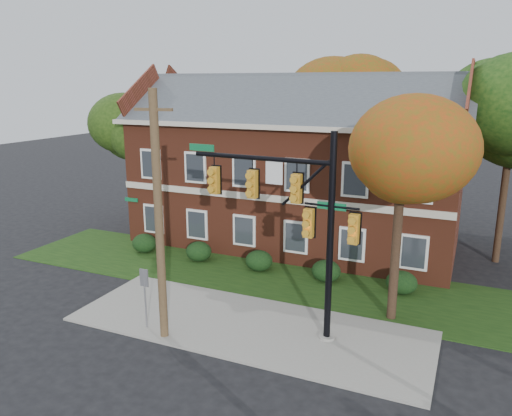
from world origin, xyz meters
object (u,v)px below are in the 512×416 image
at_px(hedge_center, 259,261).
at_px(utility_pole, 159,219).
at_px(traffic_signal, 294,211).
at_px(hedge_left, 199,251).
at_px(tree_far_rear, 353,89).
at_px(hedge_right, 326,271).
at_px(tree_left_rear, 143,125).
at_px(apartment_building, 295,159).
at_px(tree_near_right, 408,155).
at_px(sign_post, 145,289).
at_px(hedge_far_right, 401,282).
at_px(hedge_far_left, 144,243).

height_order(hedge_center, utility_pole, utility_pole).
xyz_separation_m(traffic_signal, utility_pole, (-4.22, -2.33, -0.16)).
relative_size(hedge_left, tree_far_rear, 0.12).
relative_size(hedge_right, tree_left_rear, 0.16).
relative_size(apartment_building, tree_near_right, 2.19).
bearing_deg(utility_pole, sign_post, 158.15).
height_order(hedge_far_right, traffic_signal, traffic_signal).
relative_size(hedge_far_right, tree_left_rear, 0.16).
height_order(hedge_left, hedge_center, same).
bearing_deg(sign_post, hedge_far_right, 39.36).
distance_m(hedge_right, tree_near_right, 7.72).
distance_m(hedge_left, sign_post, 7.78).
distance_m(hedge_far_left, tree_far_rear, 17.61).
bearing_deg(apartment_building, sign_post, -96.72).
bearing_deg(utility_pole, tree_near_right, 25.67).
xyz_separation_m(hedge_far_left, tree_far_rear, (8.34, 13.09, 8.32)).
height_order(hedge_far_left, hedge_far_right, same).
relative_size(tree_near_right, sign_post, 3.50).
bearing_deg(utility_pole, hedge_far_left, 123.64).
relative_size(tree_left_rear, traffic_signal, 1.16).
bearing_deg(hedge_far_right, hedge_left, 180.00).
height_order(hedge_far_left, tree_near_right, tree_near_right).
bearing_deg(hedge_right, hedge_far_left, 180.00).
distance_m(hedge_right, traffic_signal, 6.85).
relative_size(apartment_building, hedge_right, 13.43).
bearing_deg(sign_post, hedge_center, 76.81).
bearing_deg(hedge_right, hedge_far_right, 0.00).
distance_m(hedge_far_left, hedge_right, 10.50).
xyz_separation_m(traffic_signal, sign_post, (-5.22, -2.05, -3.10)).
height_order(apartment_building, tree_far_rear, tree_far_rear).
relative_size(hedge_far_left, sign_post, 0.57).
bearing_deg(hedge_center, apartment_building, 90.00).
height_order(hedge_far_right, sign_post, sign_post).
distance_m(tree_left_rear, traffic_signal, 16.59).
height_order(hedge_right, tree_far_rear, tree_far_rear).
height_order(hedge_left, hedge_right, same).
relative_size(hedge_left, traffic_signal, 0.18).
height_order(hedge_left, traffic_signal, traffic_signal).
height_order(hedge_right, tree_left_rear, tree_left_rear).
height_order(tree_left_rear, tree_far_rear, tree_far_rear).
xyz_separation_m(hedge_center, hedge_right, (3.50, 0.00, 0.00)).
relative_size(hedge_left, hedge_right, 1.00).
relative_size(hedge_center, traffic_signal, 0.18).
xyz_separation_m(hedge_far_left, hedge_left, (3.50, 0.00, 0.00)).
bearing_deg(hedge_left, hedge_right, 0.00).
height_order(hedge_far_left, hedge_center, same).
distance_m(tree_far_rear, sign_post, 21.93).
relative_size(hedge_center, sign_post, 0.57).
bearing_deg(tree_left_rear, tree_far_rear, 38.97).
distance_m(hedge_far_right, tree_near_right, 6.77).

